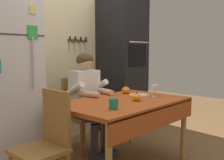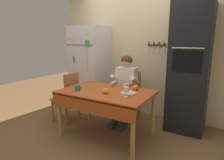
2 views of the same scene
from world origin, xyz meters
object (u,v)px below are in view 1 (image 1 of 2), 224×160
serving_tray (139,95)px  chair_left_side (47,140)px  pumpkin_medium (126,90)px  dining_table (125,108)px  wine_glass (155,88)px  coffee_mug (114,104)px  pumpkin_large (137,97)px  wall_oven (122,65)px  chair_behind_person (79,110)px  seated_person (88,94)px

serving_tray → chair_left_side: bearing=178.0°
chair_left_side → pumpkin_medium: bearing=7.8°
dining_table → wine_glass: bearing=-14.6°
coffee_mug → serving_tray: (0.75, 0.27, -0.04)m
wine_glass → pumpkin_large: (-0.34, -0.00, -0.06)m
pumpkin_large → pumpkin_medium: (0.30, 0.40, 0.00)m
wine_glass → pumpkin_large: 0.34m
chair_left_side → wine_glass: 1.37m
wall_oven → chair_left_side: size_ratio=2.26×
chair_behind_person → pumpkin_medium: chair_behind_person is taller
pumpkin_medium → chair_left_side: bearing=-172.2°
chair_behind_person → pumpkin_large: size_ratio=9.01×
coffee_mug → chair_behind_person: bearing=67.0°
pumpkin_large → wine_glass: bearing=0.2°
pumpkin_large → pumpkin_medium: 0.50m
chair_behind_person → seated_person: size_ratio=0.75×
wine_glass → pumpkin_large: size_ratio=1.40×
serving_tray → wine_glass: bearing=-73.6°
seated_person → dining_table: bearing=-92.6°
seated_person → wine_glass: 0.81m
serving_tray → seated_person: bearing=121.8°
coffee_mug → pumpkin_large: 0.47m
dining_table → chair_behind_person: 0.81m
serving_tray → coffee_mug: bearing=-160.3°
chair_behind_person → seated_person: 0.29m
wall_oven → serving_tray: bearing=-129.2°
wine_glass → serving_tray: size_ratio=0.61×
dining_table → chair_behind_person: size_ratio=1.51×
wall_oven → wine_glass: 1.23m
dining_table → wall_oven: bearing=41.3°
chair_left_side → dining_table: bearing=-7.4°
wine_glass → wall_oven: bearing=58.1°
wall_oven → serving_tray: 1.14m
dining_table → seated_person: 0.61m
wall_oven → serving_tray: (-0.69, -0.85, -0.30)m
wine_glass → pumpkin_large: bearing=-179.8°
pumpkin_medium → dining_table: bearing=-142.0°
wine_glass → pumpkin_medium: bearing=95.4°
wall_oven → serving_tray: size_ratio=8.85×
dining_table → coffee_mug: bearing=-153.4°
seated_person → wine_glass: size_ratio=8.62×
wall_oven → chair_left_side: 2.18m
seated_person → coffee_mug: size_ratio=11.11×
chair_left_side → serving_tray: (1.26, -0.04, 0.24)m
seated_person → serving_tray: size_ratio=5.24×
seated_person → serving_tray: bearing=-58.2°
coffee_mug → serving_tray: size_ratio=0.47×
wine_glass → coffee_mug: bearing=-173.7°
wine_glass → chair_behind_person: bearing=113.0°
wine_glass → pumpkin_medium: 0.40m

